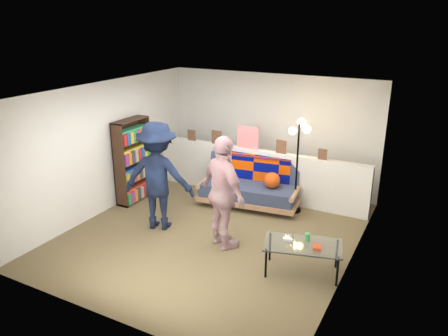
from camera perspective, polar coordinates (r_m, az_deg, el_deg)
name	(u,v)px	position (r m, az deg, el deg)	size (l,w,h in m)	color
ground	(213,233)	(7.47, -1.45, -8.53)	(5.00, 5.00, 0.00)	brown
room_shell	(226,131)	(7.25, 0.26, 4.80)	(4.60, 5.05, 2.45)	silver
half_wall_ledge	(257,173)	(8.75, 4.29, -0.72)	(4.45, 0.15, 1.00)	silver
ledge_decor	(247,140)	(8.61, 2.97, 3.71)	(2.97, 0.02, 0.45)	brown
futon_sofa	(251,186)	(8.44, 3.58, -2.32)	(2.00, 1.14, 0.82)	#AB7853
bookshelf	(133,163)	(8.68, -11.81, 0.60)	(0.27, 0.82, 1.64)	black
coffee_table	(303,246)	(6.33, 10.32, -10.00)	(1.20, 0.86, 0.56)	black
floor_lamp	(299,147)	(7.97, 9.74, 2.68)	(0.41, 0.33, 1.76)	black
person_left	(158,176)	(7.42, -8.61, -1.07)	(1.20, 0.69, 1.86)	black
person_right	(223,193)	(6.71, -0.08, -3.33)	(1.06, 0.44, 1.81)	pink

